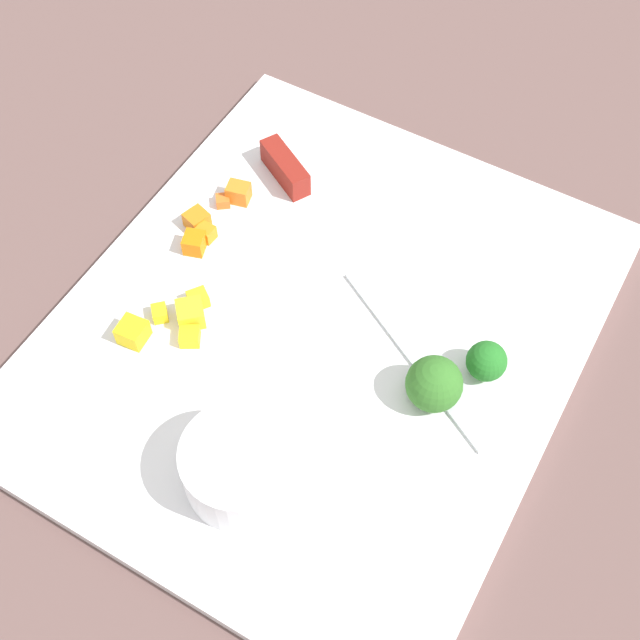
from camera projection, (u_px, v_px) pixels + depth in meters
name	position (u px, v px, depth m)	size (l,w,h in m)	color
ground_plane	(320.00, 336.00, 0.64)	(4.00, 4.00, 0.00)	brown
cutting_board	(320.00, 332.00, 0.64)	(0.43, 0.36, 0.01)	white
prep_bowl	(240.00, 466.00, 0.55)	(0.08, 0.08, 0.04)	white
chef_knife	(329.00, 227.00, 0.67)	(0.17, 0.28, 0.02)	silver
carrot_dice_0	(197.00, 220.00, 0.68)	(0.02, 0.02, 0.01)	orange
carrot_dice_1	(206.00, 233.00, 0.67)	(0.01, 0.01, 0.01)	orange
carrot_dice_2	(239.00, 193.00, 0.69)	(0.02, 0.01, 0.02)	orange
carrot_dice_3	(223.00, 201.00, 0.69)	(0.01, 0.01, 0.01)	orange
carrot_dice_4	(194.00, 243.00, 0.66)	(0.02, 0.02, 0.02)	orange
pepper_dice_0	(198.00, 299.00, 0.64)	(0.01, 0.01, 0.01)	yellow
pepper_dice_1	(190.00, 337.00, 0.62)	(0.01, 0.01, 0.01)	yellow
pepper_dice_2	(133.00, 332.00, 0.62)	(0.02, 0.02, 0.02)	yellow
pepper_dice_3	(191.00, 314.00, 0.63)	(0.02, 0.02, 0.02)	yellow
pepper_dice_4	(160.00, 313.00, 0.63)	(0.01, 0.01, 0.01)	yellow
broccoli_floret_0	(434.00, 384.00, 0.58)	(0.04, 0.04, 0.04)	#81AF68
broccoli_floret_1	(486.00, 361.00, 0.60)	(0.03, 0.03, 0.03)	#90BD5B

